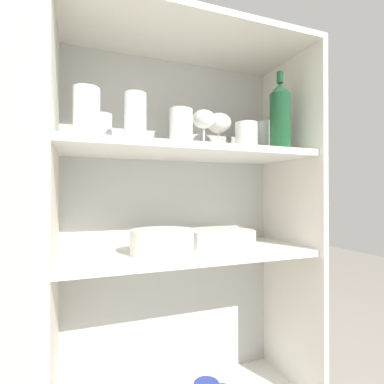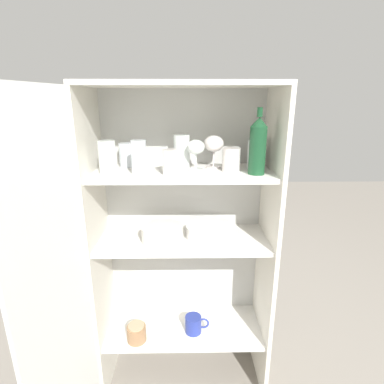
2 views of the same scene
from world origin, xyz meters
name	(u,v)px [view 1 (image 1 of 2)]	position (x,y,z in m)	size (l,w,h in m)	color
cupboard_back_panel	(173,260)	(0.00, 0.31, 0.72)	(0.79, 0.02, 1.44)	silver
cupboard_side_left	(52,284)	(-0.39, 0.15, 0.72)	(0.02, 0.34, 1.44)	silver
cupboard_side_right	(290,261)	(0.39, 0.15, 0.72)	(0.02, 0.34, 1.44)	silver
cupboard_top_panel	(188,39)	(0.00, 0.15, 1.45)	(0.79, 0.34, 0.02)	silver
shelf_board_middle	(188,253)	(0.00, 0.15, 0.78)	(0.76, 0.30, 0.02)	white
shelf_board_upper	(188,153)	(0.00, 0.15, 1.09)	(0.76, 0.30, 0.02)	white
tumbler_glass_0	(102,132)	(-0.25, 0.23, 1.15)	(0.06, 0.06, 0.11)	white
tumbler_glass_1	(266,139)	(0.32, 0.20, 1.16)	(0.07, 0.07, 0.12)	white
tumbler_glass_2	(246,138)	(0.20, 0.14, 1.15)	(0.07, 0.07, 0.10)	silver
tumbler_glass_3	(181,127)	(-0.05, 0.08, 1.15)	(0.07, 0.07, 0.10)	silver
tumbler_glass_4	(135,118)	(-0.18, 0.09, 1.17)	(0.06, 0.06, 0.14)	white
tumbler_glass_5	(180,131)	(-0.01, 0.22, 1.17)	(0.07, 0.07, 0.14)	white
tumbler_glass_6	(87,114)	(-0.30, 0.09, 1.17)	(0.07, 0.07, 0.14)	white
wine_glass_0	(204,122)	(0.05, 0.16, 1.19)	(0.08, 0.08, 0.13)	white
wine_glass_1	(219,125)	(0.13, 0.21, 1.20)	(0.09, 0.09, 0.14)	silver
wine_bottle	(280,117)	(0.30, 0.09, 1.21)	(0.07, 0.07, 0.26)	#194728
plate_stack_white	(222,238)	(0.12, 0.17, 0.81)	(0.22, 0.22, 0.05)	white
mixing_bowl_large	(162,240)	(-0.09, 0.12, 0.82)	(0.18, 0.18, 0.07)	silver
serving_spoon	(233,380)	(0.19, 0.21, 0.30)	(0.18, 0.02, 0.01)	silver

